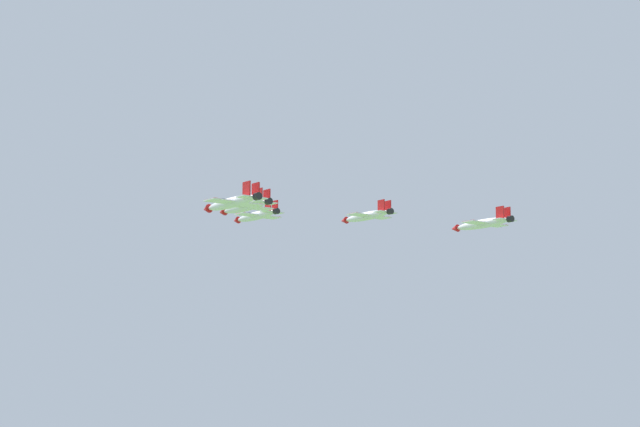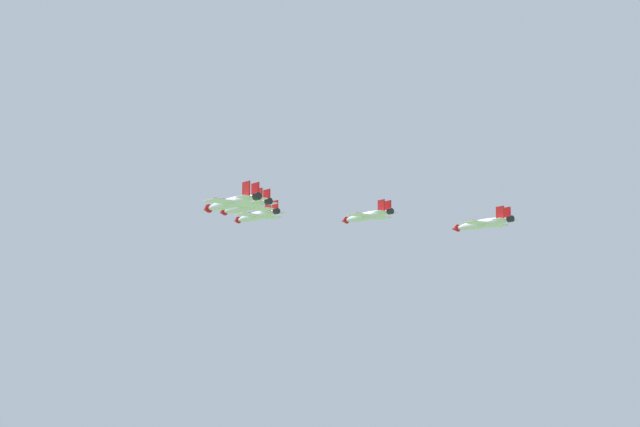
# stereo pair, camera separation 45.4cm
# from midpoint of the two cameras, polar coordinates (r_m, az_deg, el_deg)

# --- Properties ---
(jet_lead) EXTENTS (11.27, 17.64, 3.76)m
(jet_lead) POSITION_cam_midpoint_polar(r_m,az_deg,el_deg) (266.03, -3.20, -0.10)
(jet_lead) COLOR white
(jet_left_wingman) EXTENTS (11.44, 18.01, 3.83)m
(jet_left_wingman) POSITION_cam_midpoint_polar(r_m,az_deg,el_deg) (240.42, -3.74, 0.35)
(jet_left_wingman) COLOR white
(jet_right_wingman) EXTENTS (11.10, 17.41, 3.71)m
(jet_right_wingman) POSITION_cam_midpoint_polar(r_m,az_deg,el_deg) (260.78, 2.27, -0.11)
(jet_right_wingman) COLOR white
(jet_left_outer) EXTENTS (11.68, 18.32, 3.90)m
(jet_left_outer) POSITION_cam_midpoint_polar(r_m,az_deg,el_deg) (214.61, -4.42, 0.55)
(jet_left_outer) COLOR white
(jet_right_outer) EXTENTS (11.74, 18.40, 3.92)m
(jet_right_outer) POSITION_cam_midpoint_polar(r_m,az_deg,el_deg) (257.73, 7.93, -0.49)
(jet_right_outer) COLOR white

